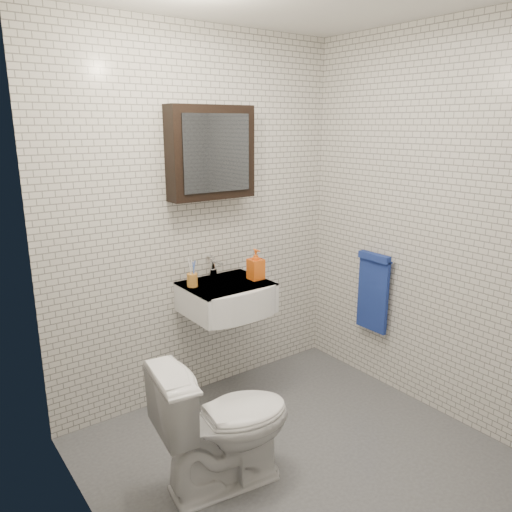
# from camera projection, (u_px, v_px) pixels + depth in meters

# --- Properties ---
(ground) EXTENTS (2.20, 2.00, 0.01)m
(ground) POSITION_uv_depth(u_px,v_px,m) (293.00, 454.00, 2.92)
(ground) COLOR #494A50
(ground) RESTS_ON ground
(room_shell) EXTENTS (2.22, 2.02, 2.51)m
(room_shell) POSITION_uv_depth(u_px,v_px,m) (299.00, 208.00, 2.55)
(room_shell) COLOR silver
(room_shell) RESTS_ON ground
(washbasin) EXTENTS (0.55, 0.50, 0.20)m
(washbasin) POSITION_uv_depth(u_px,v_px,m) (229.00, 298.00, 3.33)
(washbasin) COLOR white
(washbasin) RESTS_ON room_shell
(faucet) EXTENTS (0.06, 0.20, 0.15)m
(faucet) POSITION_uv_depth(u_px,v_px,m) (213.00, 268.00, 3.44)
(faucet) COLOR silver
(faucet) RESTS_ON washbasin
(mirror_cabinet) EXTENTS (0.60, 0.15, 0.60)m
(mirror_cabinet) POSITION_uv_depth(u_px,v_px,m) (211.00, 153.00, 3.24)
(mirror_cabinet) COLOR black
(mirror_cabinet) RESTS_ON room_shell
(towel_rail) EXTENTS (0.09, 0.30, 0.58)m
(towel_rail) POSITION_uv_depth(u_px,v_px,m) (373.00, 289.00, 3.61)
(towel_rail) COLOR silver
(towel_rail) RESTS_ON room_shell
(toothbrush_cup) EXTENTS (0.08, 0.08, 0.19)m
(toothbrush_cup) POSITION_uv_depth(u_px,v_px,m) (192.00, 279.00, 3.26)
(toothbrush_cup) COLOR #BA7A2E
(toothbrush_cup) RESTS_ON washbasin
(soap_bottle) EXTENTS (0.10, 0.10, 0.21)m
(soap_bottle) POSITION_uv_depth(u_px,v_px,m) (256.00, 264.00, 3.40)
(soap_bottle) COLOR orange
(soap_bottle) RESTS_ON washbasin
(toilet) EXTENTS (0.77, 0.51, 0.73)m
(toilet) POSITION_uv_depth(u_px,v_px,m) (224.00, 422.00, 2.61)
(toilet) COLOR white
(toilet) RESTS_ON ground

